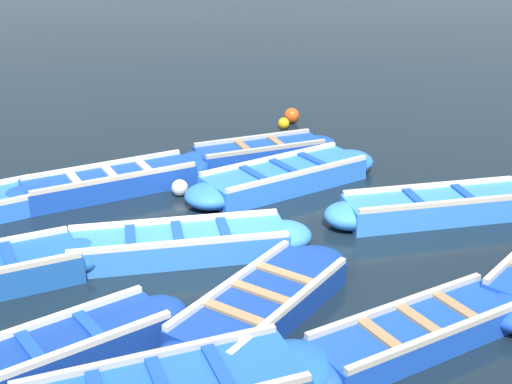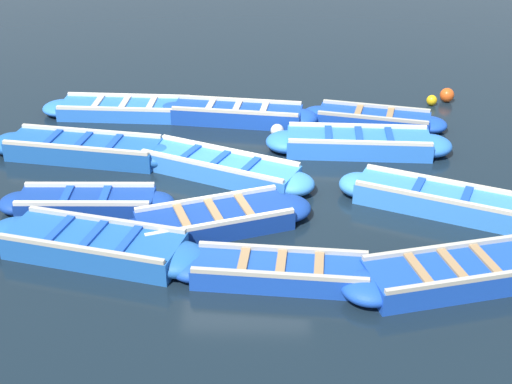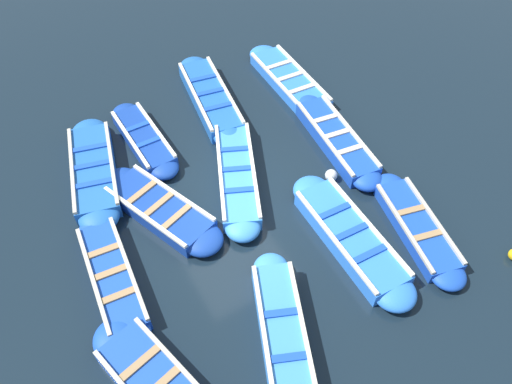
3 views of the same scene
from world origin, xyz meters
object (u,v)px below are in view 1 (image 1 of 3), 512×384
boat_outer_left (284,177)px  boat_end_of_row (178,244)px  boat_mid_row (260,152)px  boat_stern_in (110,182)px  buoy_yellow_far (180,188)px  boat_centre (438,207)px  boat_alongside (261,305)px  buoy_white_drifting (292,116)px  boat_tucked (418,333)px  boat_near_quay (62,348)px  buoy_orange_near (284,123)px

boat_outer_left → boat_end_of_row: size_ratio=1.00×
boat_mid_row → boat_stern_in: bearing=88.0°
buoy_yellow_far → boat_centre: bearing=-137.5°
boat_outer_left → boat_mid_row: bearing=-18.9°
boat_alongside → buoy_white_drifting: bearing=-40.4°
boat_alongside → buoy_white_drifting: 8.01m
boat_tucked → boat_near_quay: boat_tucked is taller
boat_mid_row → boat_tucked: 6.44m
boat_centre → boat_end_of_row: 4.19m
boat_outer_left → buoy_orange_near: size_ratio=15.31×
boat_stern_in → buoy_yellow_far: boat_stern_in is taller
boat_centre → boat_tucked: boat_centre is taller
boat_end_of_row → buoy_yellow_far: size_ratio=13.33×
boat_end_of_row → buoy_orange_near: 6.20m
boat_centre → buoy_yellow_far: 4.28m
boat_centre → buoy_yellow_far: size_ratio=12.86×
boat_end_of_row → boat_tucked: size_ratio=1.12×
boat_alongside → boat_near_quay: boat_alongside is taller
boat_centre → buoy_white_drifting: 5.51m
boat_tucked → boat_mid_row: bearing=-19.2°
boat_alongside → boat_near_quay: bearing=76.6°
boat_stern_in → buoy_yellow_far: (-0.80, -0.91, -0.04)m
buoy_orange_near → boat_alongside: bearing=140.8°
boat_centre → boat_tucked: (-2.23, 2.83, -0.03)m
buoy_yellow_far → boat_stern_in: bearing=48.5°
boat_alongside → buoy_yellow_far: (3.89, -1.07, -0.03)m
boat_end_of_row → buoy_yellow_far: boat_end_of_row is taller
buoy_orange_near → buoy_yellow_far: 4.20m
boat_near_quay → buoy_orange_near: (5.31, -7.08, -0.04)m
boat_outer_left → boat_centre: 2.70m
boat_stern_in → buoy_yellow_far: size_ratio=12.87×
boat_outer_left → boat_end_of_row: 3.03m
boat_near_quay → buoy_yellow_far: boat_near_quay is taller
boat_end_of_row → buoy_white_drifting: (4.13, -5.24, -0.02)m
buoy_yellow_far → buoy_white_drifting: buoy_white_drifting is taller
boat_mid_row → boat_near_quay: size_ratio=1.06×
buoy_orange_near → buoy_yellow_far: size_ratio=0.87×
boat_outer_left → boat_alongside: bearing=138.9°
boat_mid_row → buoy_orange_near: boat_mid_row is taller
boat_mid_row → boat_tucked: bearing=160.8°
boat_centre → boat_alongside: bearing=100.5°
boat_tucked → boat_near_quay: bearing=59.1°
boat_mid_row → buoy_yellow_far: 2.28m
boat_outer_left → buoy_white_drifting: boat_outer_left is taller
boat_centre → buoy_orange_near: size_ratio=14.75×
boat_alongside → buoy_yellow_far: bearing=-15.3°
buoy_orange_near → buoy_white_drifting: buoy_white_drifting is taller
boat_mid_row → boat_alongside: 5.61m
boat_stern_in → boat_end_of_row: bearing=175.7°
boat_end_of_row → boat_outer_left: bearing=-67.0°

